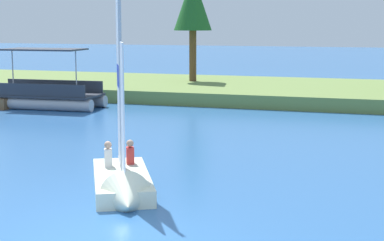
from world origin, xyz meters
TOP-DOWN VIEW (x-y plane):
  - shore_bank at (0.00, 24.45)m, footprint 80.00×10.72m
  - shoreline_tree_left at (-6.19, 25.32)m, footprint 2.29×2.29m
  - wooden_dock at (-13.41, 17.33)m, footprint 1.75×4.54m
  - sailboat at (-0.92, 3.08)m, footprint 3.08×4.29m
  - pontoon_boat at (-11.16, 16.53)m, footprint 5.89×2.59m

SIDE VIEW (x-z plane):
  - wooden_dock at x=-13.41m, z-range 0.00..0.53m
  - shore_bank at x=0.00m, z-range 0.00..0.69m
  - sailboat at x=-0.92m, z-range -2.66..3.57m
  - pontoon_boat at x=-11.16m, z-range -0.78..2.16m
  - shoreline_tree_left at x=-6.19m, z-range 2.12..8.54m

